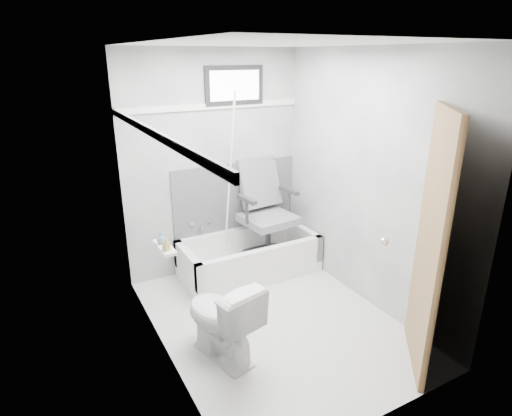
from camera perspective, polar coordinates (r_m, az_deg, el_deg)
floor at (r=4.09m, az=2.42°, el=-14.80°), size 2.60×2.60×0.00m
ceiling at (r=3.37m, az=3.04°, el=21.09°), size 2.60×2.60×0.00m
wall_back at (r=4.67m, az=-5.60°, el=5.78°), size 2.00×0.02×2.40m
wall_front at (r=2.61m, az=17.67°, el=-6.63°), size 2.00×0.02×2.40m
wall_left at (r=3.18m, az=-12.93°, el=-1.39°), size 0.02×2.60×2.40m
wall_right at (r=4.14m, az=14.66°, el=3.40°), size 0.02×2.60×2.40m
bathtub at (r=4.78m, az=-0.90°, el=-6.41°), size 1.50×0.70×0.42m
office_chair at (r=4.73m, az=1.66°, el=-0.51°), size 0.71×0.71×1.12m
toilet at (r=3.51m, az=-4.68°, el=-14.52°), size 0.55×0.79×0.70m
door at (r=3.43m, az=28.68°, el=-5.45°), size 0.78×0.78×2.00m
window at (r=4.63m, az=-2.92°, el=16.02°), size 0.66×0.04×0.40m
backerboard at (r=4.87m, az=-2.70°, el=1.54°), size 1.50×0.02×0.78m
trim_back at (r=4.55m, az=-5.80°, el=13.35°), size 2.00×0.02×0.06m
trim_left at (r=3.02m, az=-13.60°, el=9.69°), size 0.02×2.60×0.06m
pole at (r=4.52m, az=-3.58°, el=3.40°), size 0.02×0.38×1.92m
shelf at (r=3.43m, az=-12.06°, el=-5.15°), size 0.10×0.32×0.02m
soap_bottle_a at (r=3.33m, az=-11.90°, el=-4.68°), size 0.06×0.06×0.10m
soap_bottle_b at (r=3.46m, az=-12.58°, el=-3.91°), size 0.09×0.09×0.09m
faucet at (r=4.77m, az=-7.41°, el=-2.19°), size 0.26×0.10×0.16m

